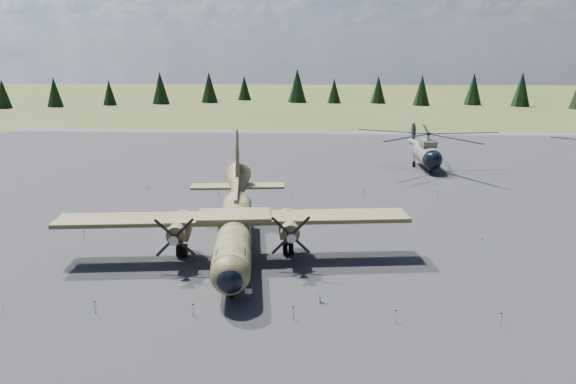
{
  "coord_description": "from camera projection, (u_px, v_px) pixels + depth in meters",
  "views": [
    {
      "loc": [
        3.69,
        -43.88,
        15.29
      ],
      "look_at": [
        0.67,
        2.0,
        3.95
      ],
      "focal_mm": 35.0,
      "sensor_mm": 36.0,
      "label": 1
    }
  ],
  "objects": [
    {
      "name": "info_placard_left",
      "position": [
        248.0,
        292.0,
        35.8
      ],
      "size": [
        0.48,
        0.21,
        0.74
      ],
      "rotation": [
        0.0,
        0.0,
        0.03
      ],
      "color": "gray",
      "rests_on": "ground"
    },
    {
      "name": "treeline",
      "position": [
        340.0,
        176.0,
        49.62
      ],
      "size": [
        298.29,
        298.47,
        10.98
      ],
      "color": "black",
      "rests_on": "ground"
    },
    {
      "name": "transport_plane",
      "position": [
        235.0,
        222.0,
        43.7
      ],
      "size": [
        26.75,
        24.15,
        8.8
      ],
      "rotation": [
        0.0,
        0.0,
        0.13
      ],
      "color": "#373D21",
      "rests_on": "ground"
    },
    {
      "name": "apron",
      "position": [
        287.0,
        211.0,
        56.1
      ],
      "size": [
        120.0,
        120.0,
        0.04
      ],
      "primitive_type": "cube",
      "color": "#58585D",
      "rests_on": "ground"
    },
    {
      "name": "barrier_fence",
      "position": [
        273.0,
        238.0,
        46.24
      ],
      "size": [
        33.12,
        29.62,
        0.85
      ],
      "color": "white",
      "rests_on": "ground"
    },
    {
      "name": "info_placard_right",
      "position": [
        320.0,
        295.0,
        35.39
      ],
      "size": [
        0.5,
        0.24,
        0.77
      ],
      "rotation": [
        0.0,
        0.0,
        0.08
      ],
      "color": "gray",
      "rests_on": "ground"
    },
    {
      "name": "helicopter_near",
      "position": [
        427.0,
        143.0,
        75.96
      ],
      "size": [
        20.42,
        23.67,
        5.03
      ],
      "rotation": [
        0.0,
        0.0,
        0.03
      ],
      "color": "gray",
      "rests_on": "ground"
    },
    {
      "name": "ground",
      "position": [
        278.0,
        244.0,
        46.41
      ],
      "size": [
        500.0,
        500.0,
        0.0
      ],
      "primitive_type": "plane",
      "color": "brown",
      "rests_on": "ground"
    }
  ]
}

